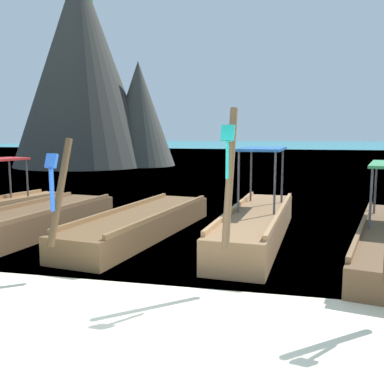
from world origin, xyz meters
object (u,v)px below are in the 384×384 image
(karst_rock, at_px, (89,73))
(longtail_boat_blue_ribbon, at_px, (142,224))
(longtail_boat_green_ribbon, at_px, (32,222))
(longtail_boat_turquoise_ribbon, at_px, (256,223))

(karst_rock, bearing_deg, longtail_boat_blue_ribbon, -61.36)
(longtail_boat_green_ribbon, height_order, longtail_boat_turquoise_ribbon, longtail_boat_green_ribbon)
(longtail_boat_green_ribbon, xyz_separation_m, karst_rock, (-8.40, 20.61, 6.43))
(longtail_boat_green_ribbon, xyz_separation_m, longtail_boat_blue_ribbon, (2.58, 0.52, -0.03))
(longtail_boat_turquoise_ribbon, distance_m, karst_rock, 25.01)
(longtail_boat_blue_ribbon, height_order, karst_rock, karst_rock)
(longtail_boat_turquoise_ribbon, bearing_deg, karst_rock, 124.39)
(longtail_boat_turquoise_ribbon, height_order, karst_rock, karst_rock)
(longtail_boat_blue_ribbon, distance_m, longtail_boat_turquoise_ribbon, 2.69)
(longtail_boat_blue_ribbon, relative_size, karst_rock, 0.43)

